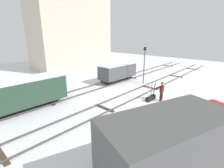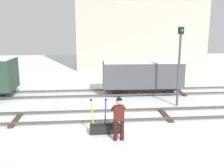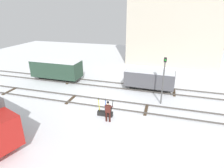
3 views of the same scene
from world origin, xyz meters
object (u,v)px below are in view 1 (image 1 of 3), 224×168
object	(u,v)px
rail_worker	(161,90)
delivery_truck	(182,144)
switch_lever_frame	(151,97)
freight_car_near_switch	(25,92)
signal_post	(144,62)
freight_car_far_end	(118,71)

from	to	relation	value
rail_worker	delivery_truck	distance (m)	8.44
switch_lever_frame	delivery_truck	distance (m)	8.53
rail_worker	delivery_truck	bearing A→B (deg)	-149.87
delivery_truck	freight_car_near_switch	bearing A→B (deg)	116.21
switch_lever_frame	rail_worker	world-z (taller)	rail_worker
switch_lever_frame	freight_car_near_switch	world-z (taller)	freight_car_near_switch
signal_post	freight_car_near_switch	bearing A→B (deg)	166.85
switch_lever_frame	rail_worker	bearing A→B (deg)	-56.93
rail_worker	delivery_truck	world-z (taller)	delivery_truck
rail_worker	freight_car_near_switch	size ratio (longest dim) A/B	0.29
signal_post	delivery_truck	bearing A→B (deg)	-142.77
signal_post	rail_worker	bearing A→B (deg)	-132.43
signal_post	freight_car_far_end	distance (m)	3.44
switch_lever_frame	signal_post	xyz separation A→B (m)	(4.18, 3.35, 2.32)
signal_post	freight_car_near_switch	size ratio (longest dim) A/B	0.73
delivery_truck	rail_worker	bearing A→B (deg)	50.22
switch_lever_frame	freight_car_near_switch	distance (m)	10.23
signal_post	freight_car_far_end	size ratio (longest dim) A/B	0.84
rail_worker	freight_car_far_end	distance (m)	7.30
delivery_truck	freight_car_near_switch	world-z (taller)	delivery_truck
rail_worker	signal_post	xyz separation A→B (m)	(3.71, 4.06, 1.61)
switch_lever_frame	delivery_truck	xyz separation A→B (m)	(-6.78, -4.97, 1.43)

